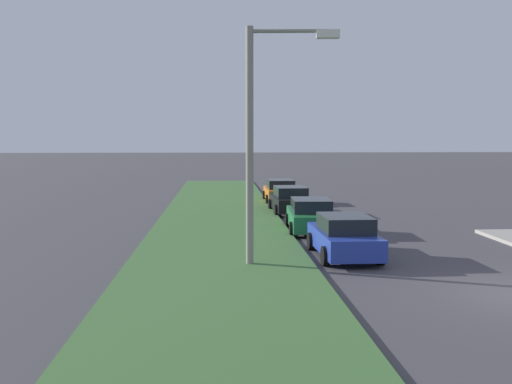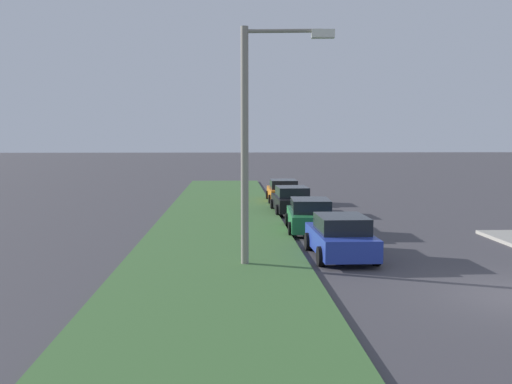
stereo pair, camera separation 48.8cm
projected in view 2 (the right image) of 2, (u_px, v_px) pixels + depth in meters
The scene contains 6 objects.
grass_median at pixel (219, 234), 24.71m from camera, with size 60.00×6.00×0.12m, color #3D6633.
parked_car_blue at pixel (341, 237), 20.04m from camera, with size 4.33×2.08×1.47m.
parked_car_green at pixel (310, 216), 25.46m from camera, with size 4.38×2.17×1.47m.
parked_car_black at pixel (292, 200), 31.80m from camera, with size 4.36×2.13×1.47m.
parked_car_orange at pixel (283, 191), 37.08m from camera, with size 4.31×2.03×1.47m.
streetlight at pixel (256, 128), 18.21m from camera, with size 0.54×2.88×7.50m.
Camera 2 is at (-14.49, 7.63, 4.09)m, focal length 41.17 mm.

